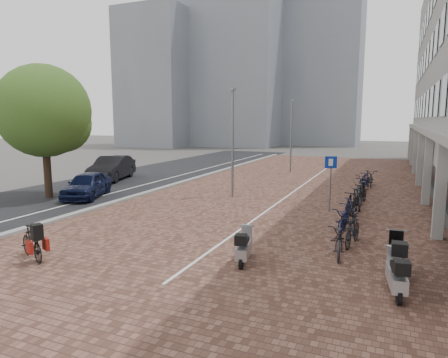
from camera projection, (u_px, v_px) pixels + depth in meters
ground at (154, 241)px, 13.45m from camera, size 140.00×140.00×0.00m
plaza_brick at (295, 189)px, 23.59m from camera, size 14.50×42.00×0.04m
street_asphalt at (140, 178)px, 27.86m from camera, size 8.00×50.00×0.03m
curb at (189, 180)px, 26.33m from camera, size 0.35×42.00×0.14m
lane_line at (164, 179)px, 27.08m from camera, size 0.12×44.00×0.00m
parking_line at (298, 188)px, 23.50m from camera, size 0.10×30.00×0.00m
bg_towers at (248, 55)px, 61.44m from camera, size 33.00×23.00×32.00m
car_navy at (87, 185)px, 20.87m from camera, size 2.89×4.29×1.36m
car_dark at (112, 168)px, 26.86m from camera, size 3.13×5.24×1.63m
hero_bike at (32, 242)px, 11.66m from camera, size 1.70×1.11×1.17m
scooter_front at (244, 246)px, 11.35m from camera, size 0.75×1.54×1.02m
scooter_mid at (397, 256)px, 10.27m from camera, size 0.61×1.70×1.15m
scooter_back at (397, 274)px, 9.25m from camera, size 0.68×1.59×1.06m
parking_sign at (330, 175)px, 17.42m from camera, size 0.50×0.22×2.49m
lamp_near at (233, 144)px, 20.62m from camera, size 0.12×0.12×5.58m
lamp_far at (291, 137)px, 30.27m from camera, size 0.12×0.12×5.49m
street_tree at (47, 114)px, 20.34m from camera, size 4.71×4.71×6.85m
bike_row at (358, 198)px, 18.28m from camera, size 1.24×15.83×1.05m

